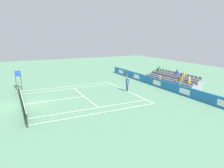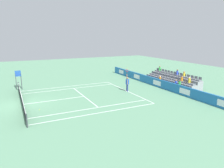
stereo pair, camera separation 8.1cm
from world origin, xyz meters
The scene contains 15 objects.
ground_plane centered at (0.00, 0.00, 0.00)m, with size 80.00×80.00×0.00m, color #669E77.
line_baseline centered at (0.00, -11.89, 0.00)m, with size 10.97×0.10×0.01m, color white.
line_service centered at (0.00, -6.40, 0.00)m, with size 8.23×0.10×0.01m, color white.
line_centre_service centered at (0.00, -3.20, 0.00)m, with size 0.10×6.40×0.01m, color white.
line_singles_sideline_left centered at (4.12, -5.95, 0.00)m, with size 0.10×11.89×0.01m, color white.
line_singles_sideline_right centered at (-4.12, -5.95, 0.00)m, with size 0.10×11.89×0.01m, color white.
line_doubles_sideline_left centered at (5.49, -5.95, 0.00)m, with size 0.10×11.89×0.01m, color white.
line_doubles_sideline_right centered at (-5.49, -5.95, 0.00)m, with size 0.10×11.89×0.01m, color white.
line_centre_mark centered at (0.00, -11.79, 0.00)m, with size 0.10×0.20×0.01m, color white.
sponsor_barrier centered at (0.00, -16.60, 0.54)m, with size 24.50×0.22×1.09m.
tennis_net centered at (0.00, 0.00, 0.49)m, with size 11.97×0.10×1.07m.
tennis_player centered at (-0.24, -11.82, 0.99)m, with size 0.51×0.41×2.85m.
umpire_chair centered at (6.76, -0.10, 1.52)m, with size 0.70×0.70×2.34m.
stadium_stand centered at (-0.02, -18.92, 0.55)m, with size 8.68×2.85×2.20m.
loose_tennis_ball centered at (-2.44, -1.30, 0.03)m, with size 0.07×0.07×0.07m, color #D1E533.
Camera 1 is at (-21.45, 0.78, 6.59)m, focal length 33.50 mm.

